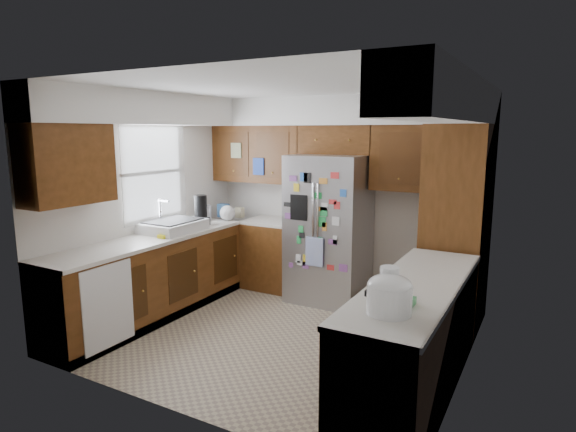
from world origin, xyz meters
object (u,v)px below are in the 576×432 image
object	(u,v)px
fridge	(329,229)
paper_towel	(389,288)
pantry	(456,227)
rice_cooker	(389,294)

from	to	relation	value
fridge	paper_towel	size ratio (longest dim) A/B	6.39
fridge	paper_towel	bearing A→B (deg)	-57.48
pantry	paper_towel	distance (m)	2.25
paper_towel	pantry	bearing A→B (deg)	89.14
rice_cooker	paper_towel	distance (m)	0.10
rice_cooker	paper_towel	xyz separation A→B (m)	(-0.03, 0.10, 0.01)
fridge	rice_cooker	world-z (taller)	fridge
rice_cooker	paper_towel	world-z (taller)	paper_towel
pantry	rice_cooker	bearing A→B (deg)	-90.01
rice_cooker	fridge	bearing A→B (deg)	122.05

